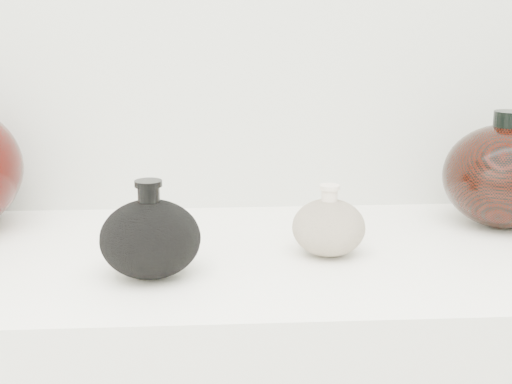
{
  "coord_description": "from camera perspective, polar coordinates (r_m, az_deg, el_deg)",
  "views": [
    {
      "loc": [
        -0.01,
        -0.05,
        1.24
      ],
      "look_at": [
        0.05,
        0.92,
        1.0
      ],
      "focal_mm": 50.0,
      "sensor_mm": 36.0,
      "label": 1
    }
  ],
  "objects": [
    {
      "name": "right_round_pot",
      "position": [
        1.23,
        19.28,
        1.26
      ],
      "size": [
        0.25,
        0.25,
        0.19
      ],
      "color": "black",
      "rests_on": "display_counter"
    },
    {
      "name": "cream_gourd_vase",
      "position": [
        1.04,
        5.83,
        -2.78
      ],
      "size": [
        0.14,
        0.14,
        0.1
      ],
      "color": "beige",
      "rests_on": "display_counter"
    },
    {
      "name": "black_gourd_vase",
      "position": [
        0.96,
        -8.45,
        -3.65
      ],
      "size": [
        0.14,
        0.14,
        0.13
      ],
      "color": "black",
      "rests_on": "display_counter"
    }
  ]
}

